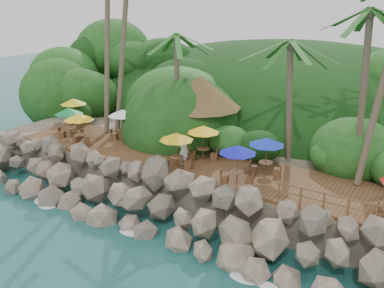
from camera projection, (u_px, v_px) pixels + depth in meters
The scene contains 11 objects.
ground at pixel (130, 237), 22.43m from camera, with size 140.00×140.00×0.00m, color #19514F.
land_base at pixel (258, 138), 34.88m from camera, with size 32.00×25.20×2.10m, color gray.
jungle_hill at pixel (290, 128), 41.22m from camera, with size 44.80×28.00×15.40m, color #143811.
seawall at pixel (153, 203), 23.66m from camera, with size 29.00×4.00×2.30m, color gray, non-canonical shape.
terrace at pixel (192, 162), 26.52m from camera, with size 26.00×5.00×0.20m, color brown.
jungle_foliage at pixel (252, 154), 34.42m from camera, with size 44.00×16.00×12.00m, color #143811, non-canonical shape.
foam_line at pixel (134, 234), 22.66m from camera, with size 25.20×0.80×0.06m.
palapa at pixel (200, 92), 29.16m from camera, with size 5.61×5.61×4.60m.
dining_clusters at pixel (166, 130), 26.52m from camera, with size 25.61×5.19×2.18m.
railing at pixel (361, 209), 19.14m from camera, with size 8.30×0.10×1.00m.
waiter at pixel (183, 151), 25.46m from camera, with size 0.69×0.45×1.88m, color white.
Camera 1 is at (13.27, -14.89, 11.78)m, focal length 40.41 mm.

